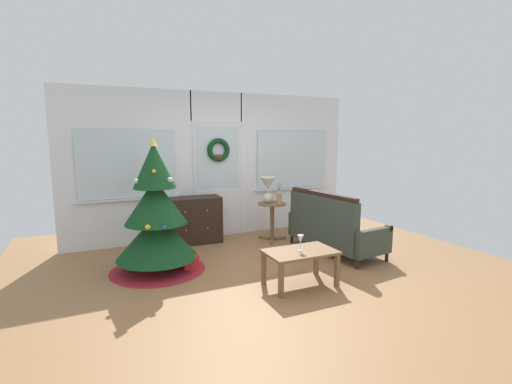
# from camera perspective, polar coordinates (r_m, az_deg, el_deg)

# --- Properties ---
(ground_plane) EXTENTS (6.76, 6.76, 0.00)m
(ground_plane) POSITION_cam_1_polar(r_m,az_deg,el_deg) (5.02, 2.19, -12.27)
(ground_plane) COLOR #996B42
(back_wall_with_door) EXTENTS (5.20, 0.19, 2.55)m
(back_wall_with_door) POSITION_cam_1_polar(r_m,az_deg,el_deg) (6.63, -6.02, 4.18)
(back_wall_with_door) COLOR white
(back_wall_with_door) RESTS_ON ground
(christmas_tree) EXTENTS (1.26, 1.26, 1.78)m
(christmas_tree) POSITION_cam_1_polar(r_m,az_deg,el_deg) (5.07, -15.13, -4.34)
(christmas_tree) COLOR #4C331E
(christmas_tree) RESTS_ON ground
(dresser_cabinet) EXTENTS (0.92, 0.48, 0.78)m
(dresser_cabinet) POSITION_cam_1_polar(r_m,az_deg,el_deg) (6.33, -9.56, -4.28)
(dresser_cabinet) COLOR black
(dresser_cabinet) RESTS_ON ground
(settee_sofa) EXTENTS (0.88, 1.65, 0.96)m
(settee_sofa) POSITION_cam_1_polar(r_m,az_deg,el_deg) (5.82, 11.47, -5.59)
(settee_sofa) COLOR black
(settee_sofa) RESTS_ON ground
(side_table) EXTENTS (0.50, 0.48, 0.66)m
(side_table) POSITION_cam_1_polar(r_m,az_deg,el_deg) (6.34, 2.51, -3.39)
(side_table) COLOR brown
(side_table) RESTS_ON ground
(table_lamp) EXTENTS (0.28, 0.28, 0.44)m
(table_lamp) POSITION_cam_1_polar(r_m,az_deg,el_deg) (6.27, 1.88, 0.87)
(table_lamp) COLOR silver
(table_lamp) RESTS_ON side_table
(flower_vase) EXTENTS (0.11, 0.10, 0.35)m
(flower_vase) POSITION_cam_1_polar(r_m,az_deg,el_deg) (6.28, 3.59, -0.67)
(flower_vase) COLOR tan
(flower_vase) RESTS_ON side_table
(coffee_table) EXTENTS (0.84, 0.53, 0.43)m
(coffee_table) POSITION_cam_1_polar(r_m,az_deg,el_deg) (4.52, 6.84, -9.77)
(coffee_table) COLOR brown
(coffee_table) RESTS_ON ground
(wine_glass) EXTENTS (0.08, 0.08, 0.20)m
(wine_glass) POSITION_cam_1_polar(r_m,az_deg,el_deg) (4.45, 6.86, -7.26)
(wine_glass) COLOR silver
(wine_glass) RESTS_ON coffee_table
(gift_box) EXTENTS (0.20, 0.18, 0.20)m
(gift_box) POSITION_cam_1_polar(r_m,az_deg,el_deg) (5.15, -10.11, -10.63)
(gift_box) COLOR red
(gift_box) RESTS_ON ground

